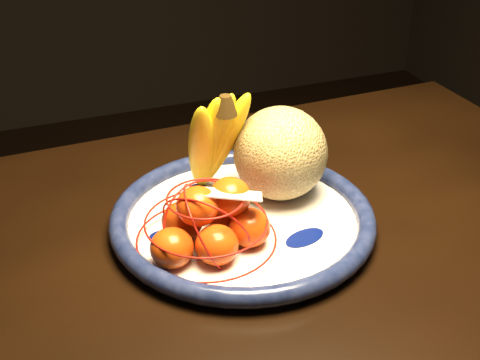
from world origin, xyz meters
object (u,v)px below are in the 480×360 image
object	(u,v)px
fruit_bowl	(243,219)
mandarin_bag	(210,223)
cantaloupe	(280,153)
banana_bunch	(212,138)

from	to	relation	value
fruit_bowl	mandarin_bag	size ratio (longest dim) A/B	1.87
cantaloupe	mandarin_bag	bearing A→B (deg)	-147.63
cantaloupe	banana_bunch	distance (m)	0.10
cantaloupe	banana_bunch	xyz separation A→B (m)	(-0.09, 0.03, 0.02)
fruit_bowl	mandarin_bag	world-z (taller)	mandarin_bag
fruit_bowl	cantaloupe	bearing A→B (deg)	30.90
fruit_bowl	cantaloupe	size ratio (longest dim) A/B	2.72
fruit_bowl	cantaloupe	world-z (taller)	cantaloupe
cantaloupe	mandarin_bag	size ratio (longest dim) A/B	0.69
cantaloupe	banana_bunch	world-z (taller)	banana_bunch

